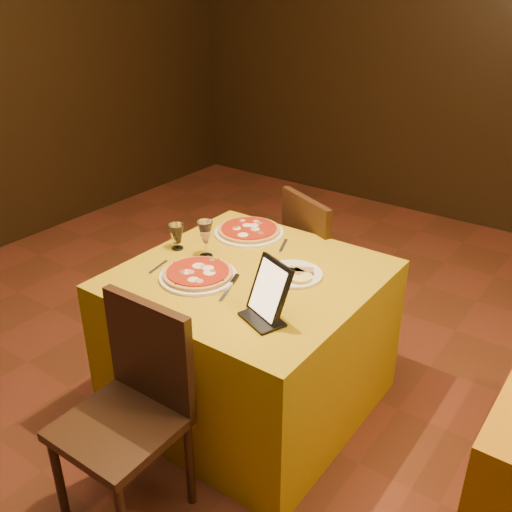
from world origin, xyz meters
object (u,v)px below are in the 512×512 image
Objects in this scene: pizza_near at (198,275)px; tablet at (269,289)px; chair_main_far at (330,265)px; main_table at (250,340)px; pizza_far at (249,231)px; chair_main_near at (119,426)px; water_glass at (177,237)px; wine_glass at (206,239)px.

tablet is at bearing -9.04° from pizza_near.
main_table is at bearing 114.58° from chair_main_far.
pizza_far is 1.50× the size of tablet.
water_glass is at bearing 117.66° from chair_main_near.
main_table is 3.11× the size of pizza_near.
chair_main_near is at bearing -76.10° from pizza_near.
water_glass is (-0.45, -0.80, 0.36)m from chair_main_far.
pizza_far is (-0.26, 1.18, 0.31)m from chair_main_near.
chair_main_far reaches higher than water_glass.
pizza_far is at bearing 62.84° from water_glass.
pizza_far is (-0.10, 0.52, 0.00)m from pizza_near.
pizza_far is at bearing 100.79° from pizza_near.
pizza_far is at bearing 153.79° from tablet.
chair_main_near is at bearing -61.66° from water_glass.
pizza_far is 2.82× the size of water_glass.
water_glass is (-0.28, 0.17, 0.05)m from pizza_near.
chair_main_far is 4.79× the size of wine_glass.
chair_main_far is at bearing 90.00° from main_table.
chair_main_near is 1.00× the size of chair_main_far.
water_glass is at bearing 149.55° from pizza_near.
water_glass is (-0.45, -0.01, 0.44)m from main_table.
main_table is at bearing 89.32° from chair_main_near.
tablet is (0.28, -1.04, 0.41)m from chair_main_far.
main_table is 0.54m from wine_glass.
chair_main_far reaches higher than pizza_far.
pizza_near is 0.33m from water_glass.
wine_glass reaches higher than chair_main_near.
tablet is (0.72, -0.24, 0.06)m from water_glass.
chair_main_near is 1.25m from pizza_far.
wine_glass is at bearing 95.42° from chair_main_far.
chair_main_far is 3.73× the size of tablet.
wine_glass reaches higher than main_table.
wine_glass is at bearing 176.51° from tablet.
chair_main_far is (0.00, 1.63, 0.00)m from chair_main_near.
chair_main_near is 4.79× the size of wine_glass.
chair_main_far reaches higher than pizza_near.
main_table is at bearing 160.11° from tablet.
pizza_far is (-0.26, -0.44, 0.31)m from chair_main_far.
water_glass is at bearing 85.42° from chair_main_far.
chair_main_near is 3.73× the size of tablet.
chair_main_near is 7.00× the size of water_glass.
pizza_near is at bearing -79.21° from pizza_far.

